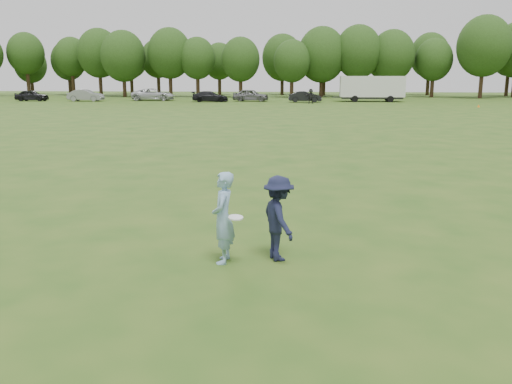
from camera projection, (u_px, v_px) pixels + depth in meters
ground at (278, 258)px, 10.31m from camera, size 200.00×200.00×0.00m
thrower at (223, 218)px, 9.90m from camera, size 0.41×0.62×1.70m
defender at (279, 218)px, 10.06m from camera, size 0.97×1.19×1.60m
player_far_d at (311, 96)px, 64.45m from camera, size 1.68×0.72×1.76m
car_a at (32, 95)px, 70.55m from camera, size 4.23×1.77×1.43m
car_b at (86, 95)px, 69.90m from camera, size 4.55×1.64×1.49m
car_c at (153, 95)px, 71.68m from camera, size 5.78×2.86×1.58m
car_d at (210, 97)px, 68.41m from camera, size 4.72×2.26×1.33m
car_e at (251, 95)px, 69.68m from camera, size 4.74×2.28×1.56m
car_f at (305, 97)px, 67.37m from camera, size 4.20×1.75×1.35m
field_cone at (479, 106)px, 57.24m from camera, size 0.28×0.28×0.30m
disc_in_play at (236, 217)px, 9.69m from camera, size 0.29×0.29×0.07m
cargo_trailer at (372, 88)px, 68.66m from camera, size 9.00×2.75×3.20m
treeline at (321, 55)px, 83.56m from camera, size 130.35×18.39×11.74m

